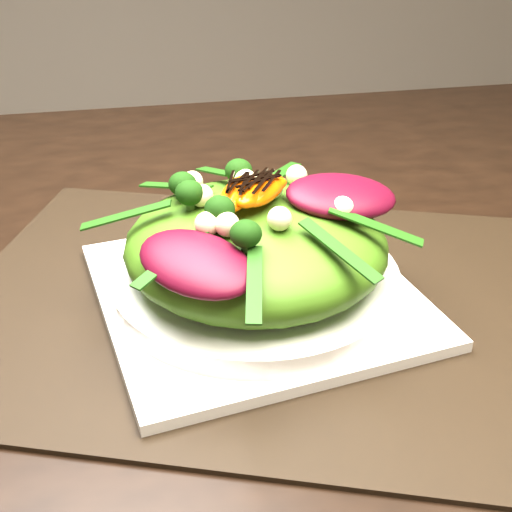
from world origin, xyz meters
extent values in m
cube|color=black|center=(0.00, 0.00, 0.73)|extent=(1.60, 0.90, 0.75)
cube|color=black|center=(-0.24, -0.15, 0.75)|extent=(0.65, 0.57, 0.00)
cube|color=white|center=(-0.24, -0.15, 0.76)|extent=(0.31, 0.31, 0.01)
cylinder|color=white|center=(-0.24, -0.15, 0.77)|extent=(0.34, 0.34, 0.02)
ellipsoid|color=#426D14|center=(-0.24, -0.15, 0.81)|extent=(0.28, 0.28, 0.08)
ellipsoid|color=#420715|center=(-0.17, -0.16, 0.85)|extent=(0.10, 0.06, 0.02)
ellipsoid|color=#FF4E04|center=(-0.25, -0.13, 0.86)|extent=(0.07, 0.05, 0.02)
sphere|color=black|center=(-0.30, -0.11, 0.86)|extent=(0.04, 0.04, 0.03)
sphere|color=beige|center=(-0.20, -0.19, 0.85)|extent=(0.02, 0.02, 0.02)
cube|color=black|center=(-0.25, -0.13, 0.86)|extent=(0.04, 0.02, 0.00)
camera|label=1|loc=(-0.34, -0.66, 1.09)|focal=48.00mm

